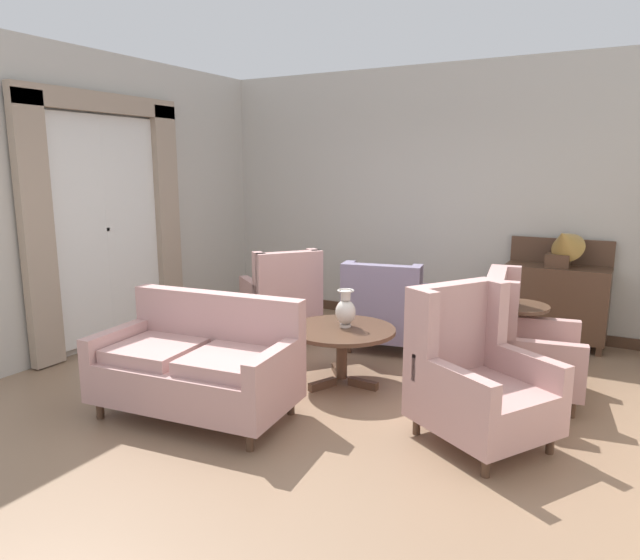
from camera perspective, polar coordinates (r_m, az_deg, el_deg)
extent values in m
plane|color=#896B51|center=(4.89, -0.53, -12.03)|extent=(8.22, 8.22, 0.00)
cube|color=#BCB7AD|center=(7.20, 11.14, 7.99)|extent=(5.86, 0.08, 3.11)
cube|color=#BCB7AD|center=(6.98, -17.76, 7.58)|extent=(0.08, 4.11, 3.11)
cube|color=#4C3323|center=(7.38, 10.58, -3.67)|extent=(5.70, 0.03, 0.12)
cube|color=silver|center=(6.63, -20.38, 4.73)|extent=(0.03, 1.36, 2.30)
cube|color=white|center=(6.61, -20.27, 4.72)|extent=(0.02, 1.44, 2.38)
cube|color=white|center=(6.61, -20.26, 4.72)|extent=(0.02, 0.04, 2.30)
cube|color=white|center=(6.61, -20.26, 4.72)|extent=(0.02, 1.36, 0.04)
cube|color=tan|center=(6.05, -26.20, 4.21)|extent=(0.10, 0.32, 2.60)
cube|color=tan|center=(7.17, -14.87, 5.89)|extent=(0.10, 0.32, 2.60)
cube|color=tan|center=(6.58, -20.82, 16.09)|extent=(0.10, 2.04, 0.20)
cylinder|color=#4C3323|center=(5.15, 2.18, -4.95)|extent=(0.96, 0.96, 0.03)
cylinder|color=#4C3323|center=(5.22, 2.16, -7.41)|extent=(0.10, 0.10, 0.43)
cube|color=#4C3323|center=(5.20, 4.27, -10.19)|extent=(0.28, 0.08, 0.07)
cube|color=#4C3323|center=(5.50, 1.71, -8.94)|extent=(0.22, 0.26, 0.07)
cube|color=#4C3323|center=(5.17, 0.24, -10.29)|extent=(0.17, 0.28, 0.07)
cylinder|color=beige|center=(5.18, 2.50, -4.52)|extent=(0.10, 0.10, 0.02)
ellipsoid|color=beige|center=(5.15, 2.51, -3.18)|extent=(0.18, 0.18, 0.22)
cylinder|color=beige|center=(5.11, 2.53, -1.51)|extent=(0.09, 0.09, 0.08)
torus|color=beige|center=(5.10, 2.53, -1.05)|extent=(0.15, 0.15, 0.02)
cube|color=tan|center=(4.63, -12.24, -9.65)|extent=(1.61, 0.96, 0.32)
cube|color=tan|center=(4.78, -10.13, -3.98)|extent=(1.54, 0.30, 0.47)
cube|color=tan|center=(4.73, -15.99, -6.73)|extent=(0.67, 0.67, 0.10)
cube|color=tan|center=(4.36, -9.00, -7.99)|extent=(0.67, 0.67, 0.10)
cube|color=tan|center=(4.95, -19.47, -5.62)|extent=(0.18, 0.72, 0.19)
cube|color=tan|center=(4.16, -4.67, -8.19)|extent=(0.18, 0.72, 0.19)
cylinder|color=#4C3323|center=(4.89, -20.90, -11.89)|extent=(0.06, 0.06, 0.14)
cylinder|color=#4C3323|center=(4.14, -6.96, -15.51)|extent=(0.06, 0.06, 0.14)
cylinder|color=#4C3323|center=(5.34, -16.04, -9.62)|extent=(0.06, 0.06, 0.14)
cylinder|color=#4C3323|center=(4.66, -2.90, -12.30)|extent=(0.06, 0.06, 0.14)
cube|color=slate|center=(6.32, 6.60, -4.01)|extent=(0.96, 1.02, 0.28)
cube|color=slate|center=(5.87, 5.96, -1.08)|extent=(0.82, 0.29, 0.53)
cube|color=slate|center=(5.88, 9.52, -0.51)|extent=(0.14, 0.22, 0.41)
cube|color=slate|center=(6.02, 2.87, -0.10)|extent=(0.14, 0.22, 0.41)
cube|color=slate|center=(6.25, 9.92, -1.95)|extent=(0.24, 0.79, 0.21)
cube|color=slate|center=(6.38, 3.64, -1.52)|extent=(0.24, 0.79, 0.21)
cylinder|color=#4C3323|center=(6.66, 9.93, -5.18)|extent=(0.06, 0.06, 0.14)
cylinder|color=#4C3323|center=(6.78, 4.50, -4.76)|extent=(0.06, 0.06, 0.14)
cylinder|color=#4C3323|center=(5.98, 8.91, -7.04)|extent=(0.06, 0.06, 0.14)
cylinder|color=#4C3323|center=(6.11, 2.89, -6.53)|extent=(0.06, 0.06, 0.14)
cube|color=tan|center=(4.27, 15.78, -11.79)|extent=(1.11, 1.09, 0.30)
cube|color=tan|center=(4.35, 12.82, -4.54)|extent=(0.52, 0.72, 0.66)
cube|color=tan|center=(4.05, 10.26, -4.45)|extent=(0.22, 0.19, 0.50)
cube|color=tan|center=(4.49, 16.76, -3.19)|extent=(0.22, 0.19, 0.50)
cube|color=tan|center=(3.93, 13.05, -9.81)|extent=(0.69, 0.47, 0.20)
cube|color=tan|center=(4.38, 19.50, -7.94)|extent=(0.69, 0.47, 0.20)
cylinder|color=#4C3323|center=(3.95, 16.06, -17.28)|extent=(0.06, 0.06, 0.14)
cylinder|color=#4C3323|center=(4.37, 21.79, -14.81)|extent=(0.06, 0.06, 0.14)
cylinder|color=#4C3323|center=(4.40, 9.52, -13.95)|extent=(0.06, 0.06, 0.14)
cylinder|color=#4C3323|center=(4.77, 15.27, -12.12)|extent=(0.06, 0.06, 0.14)
cube|color=tan|center=(6.57, -3.97, -3.24)|extent=(1.08, 1.07, 0.31)
cube|color=tan|center=(6.16, -3.01, 0.07)|extent=(0.56, 0.65, 0.59)
cube|color=tan|center=(6.34, -0.66, 1.05)|extent=(0.22, 0.20, 0.45)
cube|color=tan|center=(6.14, -6.03, 0.65)|extent=(0.22, 0.20, 0.45)
cube|color=tan|center=(6.66, -1.61, -0.66)|extent=(0.62, 0.52, 0.23)
cube|color=tan|center=(6.47, -6.74, -1.09)|extent=(0.62, 0.52, 0.23)
cylinder|color=#4C3323|center=(7.02, -2.63, -4.18)|extent=(0.06, 0.06, 0.14)
cylinder|color=#4C3323|center=(6.85, -7.05, -4.63)|extent=(0.06, 0.06, 0.14)
cylinder|color=#4C3323|center=(6.43, -0.62, -5.60)|extent=(0.06, 0.06, 0.14)
cylinder|color=#4C3323|center=(6.25, -5.41, -6.15)|extent=(0.06, 0.06, 0.14)
cube|color=tan|center=(5.24, 20.16, -7.92)|extent=(0.91, 0.96, 0.27)
cube|color=tan|center=(5.12, 16.90, -2.84)|extent=(0.27, 0.86, 0.65)
cube|color=tan|center=(4.73, 17.78, -3.05)|extent=(0.21, 0.13, 0.49)
cube|color=tan|center=(5.46, 18.11, -1.21)|extent=(0.21, 0.13, 0.49)
cube|color=tan|center=(4.82, 20.93, -6.79)|extent=(0.69, 0.21, 0.19)
cube|color=tan|center=(5.54, 20.84, -4.49)|extent=(0.69, 0.21, 0.19)
cylinder|color=#4C3323|center=(5.00, 23.63, -11.58)|extent=(0.06, 0.06, 0.14)
cylinder|color=#4C3323|center=(5.65, 23.22, -8.95)|extent=(0.06, 0.06, 0.14)
cylinder|color=#4C3323|center=(4.99, 16.35, -11.13)|extent=(0.06, 0.06, 0.14)
cylinder|color=#4C3323|center=(5.64, 16.82, -8.55)|extent=(0.06, 0.06, 0.14)
cylinder|color=#4C3323|center=(5.50, 18.93, -2.49)|extent=(0.56, 0.56, 0.03)
cylinder|color=#4C3323|center=(5.59, 18.70, -5.97)|extent=(0.07, 0.07, 0.67)
cylinder|color=#4C3323|center=(5.69, 18.51, -9.01)|extent=(0.36, 0.36, 0.04)
cube|color=#4C3323|center=(6.74, 22.20, -2.00)|extent=(1.06, 0.44, 0.77)
cube|color=#4C3323|center=(6.84, 22.73, 2.64)|extent=(1.06, 0.04, 0.28)
cube|color=#4C3323|center=(6.75, 17.71, -5.51)|extent=(0.06, 0.06, 0.10)
cube|color=#4C3323|center=(6.65, 25.85, -6.37)|extent=(0.06, 0.06, 0.10)
cube|color=#4C3323|center=(7.07, 18.26, -4.79)|extent=(0.06, 0.06, 0.10)
cube|color=#4C3323|center=(6.97, 26.03, -5.60)|extent=(0.06, 0.06, 0.10)
cube|color=#4C3323|center=(6.64, 22.47, 1.82)|extent=(0.24, 0.24, 0.14)
cone|color=#B28942|center=(6.52, 23.05, 3.61)|extent=(0.42, 0.51, 0.46)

